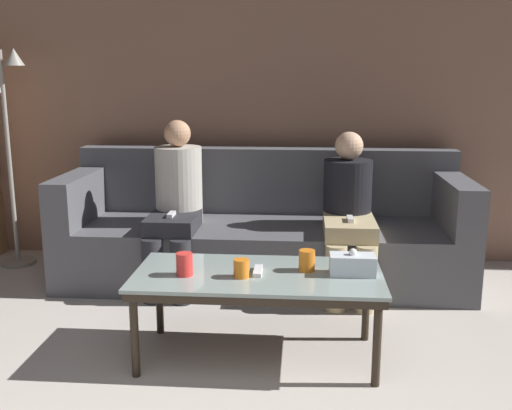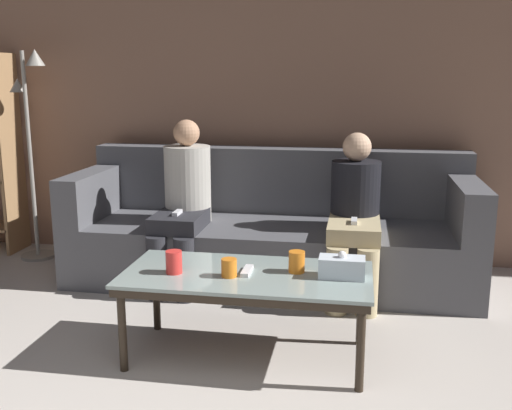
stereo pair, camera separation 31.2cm
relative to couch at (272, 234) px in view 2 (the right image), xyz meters
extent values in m
cube|color=#8C6651|center=(0.00, 0.52, 0.99)|extent=(12.00, 0.06, 2.60)
cube|color=#515156|center=(0.00, -0.07, -0.11)|extent=(2.72, 0.91, 0.41)
cube|color=#515156|center=(0.00, 0.29, 0.33)|extent=(2.72, 0.20, 0.47)
cube|color=#515156|center=(-1.27, -0.07, 0.26)|extent=(0.18, 0.91, 0.33)
cube|color=#515156|center=(1.27, -0.07, 0.26)|extent=(0.18, 0.91, 0.33)
cube|color=#8C9E99|center=(0.06, -1.23, 0.12)|extent=(1.22, 0.59, 0.02)
cube|color=#2D2319|center=(0.06, -1.23, 0.09)|extent=(1.20, 0.58, 0.04)
cylinder|color=#2D2319|center=(-0.51, -1.48, -0.12)|extent=(0.04, 0.04, 0.39)
cylinder|color=#2D2319|center=(0.62, -1.48, -0.12)|extent=(0.04, 0.04, 0.39)
cylinder|color=#2D2319|center=(-0.51, -0.99, -0.12)|extent=(0.04, 0.04, 0.39)
cylinder|color=#2D2319|center=(0.62, -0.99, -0.12)|extent=(0.04, 0.04, 0.39)
cylinder|color=orange|center=(-0.02, -1.30, 0.18)|extent=(0.08, 0.08, 0.09)
cylinder|color=orange|center=(0.30, -1.18, 0.19)|extent=(0.08, 0.08, 0.11)
cylinder|color=red|center=(-0.30, -1.30, 0.19)|extent=(0.08, 0.08, 0.11)
cube|color=silver|center=(0.52, -1.22, 0.18)|extent=(0.22, 0.12, 0.10)
sphere|color=white|center=(0.52, -1.22, 0.24)|extent=(0.04, 0.04, 0.04)
cube|color=white|center=(0.06, -1.23, 0.14)|extent=(0.04, 0.15, 0.02)
cube|color=#9E754C|center=(-2.12, 0.29, 0.47)|extent=(0.02, 0.32, 1.56)
cylinder|color=gray|center=(-1.87, 0.14, -0.30)|extent=(0.26, 0.26, 0.02)
cylinder|color=gray|center=(-1.87, 0.14, 0.47)|extent=(0.03, 0.03, 1.57)
cone|color=gray|center=(-1.77, 0.14, 1.21)|extent=(0.14, 0.14, 0.12)
cone|color=gray|center=(-1.95, 0.18, 1.01)|extent=(0.12, 0.12, 0.10)
cylinder|color=#28282D|center=(-0.65, -0.54, -0.11)|extent=(0.13, 0.13, 0.41)
cylinder|color=#28282D|center=(-0.47, -0.54, -0.11)|extent=(0.13, 0.13, 0.41)
cube|color=#28282D|center=(-0.56, -0.33, 0.15)|extent=(0.31, 0.42, 0.10)
cylinder|color=#B7B2A8|center=(-0.56, -0.12, 0.36)|extent=(0.31, 0.31, 0.52)
sphere|color=tan|center=(-0.56, -0.12, 0.70)|extent=(0.18, 0.18, 0.18)
cube|color=white|center=(-0.56, -0.37, 0.21)|extent=(0.04, 0.12, 0.02)
cylinder|color=tan|center=(0.47, -0.59, -0.11)|extent=(0.13, 0.13, 0.41)
cylinder|color=tan|center=(0.65, -0.59, -0.11)|extent=(0.13, 0.13, 0.41)
cube|color=tan|center=(0.56, -0.35, 0.15)|extent=(0.32, 0.47, 0.10)
cylinder|color=black|center=(0.56, -0.12, 0.32)|extent=(0.32, 0.32, 0.44)
sphere|color=#DBAD89|center=(0.56, -0.12, 0.63)|extent=(0.18, 0.18, 0.18)
cube|color=white|center=(0.56, -0.40, 0.21)|extent=(0.04, 0.12, 0.02)
camera|label=1|loc=(0.27, -4.03, 1.09)|focal=42.00mm
camera|label=2|loc=(0.58, -3.99, 1.09)|focal=42.00mm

